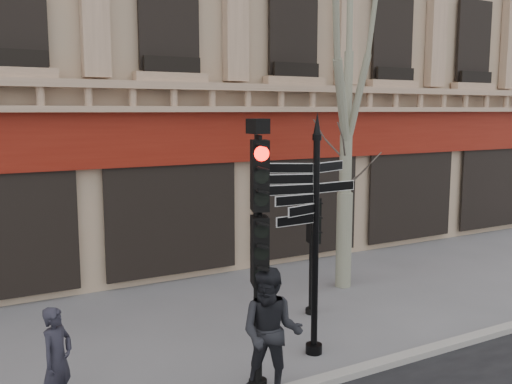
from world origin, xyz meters
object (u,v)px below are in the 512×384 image
at_px(fingerpost, 316,194).
at_px(traffic_signal_secondary, 312,233).
at_px(pedestrian_a, 57,360).
at_px(pedestrian_b, 271,333).
at_px(plane_tree, 349,22).
at_px(traffic_signal_main, 258,223).

height_order(fingerpost, traffic_signal_secondary, fingerpost).
bearing_deg(pedestrian_a, fingerpost, -44.44).
bearing_deg(traffic_signal_secondary, fingerpost, -108.63).
relative_size(fingerpost, pedestrian_a, 2.75).
distance_m(fingerpost, pedestrian_b, 2.54).
distance_m(plane_tree, pedestrian_a, 9.44).
bearing_deg(pedestrian_b, traffic_signal_secondary, 84.92).
relative_size(traffic_signal_secondary, pedestrian_b, 1.26).
height_order(traffic_signal_main, pedestrian_a, traffic_signal_main).
bearing_deg(traffic_signal_secondary, traffic_signal_main, -123.59).
distance_m(fingerpost, plane_tree, 5.30).
relative_size(fingerpost, traffic_signal_main, 1.02).
height_order(plane_tree, pedestrian_b, plane_tree).
xyz_separation_m(pedestrian_a, pedestrian_b, (2.86, -1.12, 0.22)).
xyz_separation_m(fingerpost, plane_tree, (2.87, 2.84, 3.43)).
relative_size(fingerpost, pedestrian_b, 2.14).
relative_size(pedestrian_a, pedestrian_b, 0.78).
height_order(pedestrian_a, pedestrian_b, pedestrian_b).
distance_m(traffic_signal_main, plane_tree, 6.71).
bearing_deg(traffic_signal_secondary, pedestrian_b, -119.55).
height_order(fingerpost, traffic_signal_main, fingerpost).
distance_m(pedestrian_a, pedestrian_b, 3.08).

